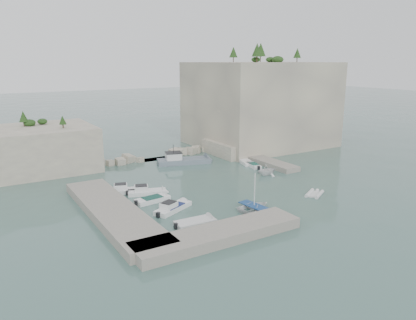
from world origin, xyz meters
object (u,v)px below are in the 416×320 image
rowboat (254,209)px  tender_east_a (267,175)px  tender_east_d (237,159)px  motorboat_a (127,193)px  tender_east_c (245,163)px  motorboat_d (173,210)px  motorboat_b (147,194)px  motorboat_e (195,225)px  tender_east_b (254,167)px  inflatable_dinghy (314,195)px  motorboat_c (152,202)px  work_boat (184,163)px

rowboat → tender_east_a: tender_east_a is taller
tender_east_d → rowboat: bearing=131.5°
rowboat → motorboat_a: bearing=31.2°
tender_east_c → tender_east_d: size_ratio=1.12×
rowboat → tender_east_a: 15.54m
motorboat_a → motorboat_d: size_ratio=0.95×
motorboat_b → motorboat_e: size_ratio=1.14×
motorboat_e → tender_east_b: size_ratio=1.24×
motorboat_b → rowboat: motorboat_b is taller
motorboat_d → tender_east_a: tender_east_a is taller
motorboat_d → tender_east_b: 23.33m
inflatable_dinghy → motorboat_e: bearing=152.1°
motorboat_c → work_boat: work_boat is taller
motorboat_b → tender_east_c: motorboat_b is taller
motorboat_e → motorboat_c: bearing=97.9°
motorboat_b → work_boat: work_boat is taller
motorboat_e → tender_east_c: bearing=44.6°
motorboat_c → motorboat_d: motorboat_d is taller
rowboat → tender_east_c: rowboat is taller
tender_east_d → motorboat_c: bearing=102.7°
motorboat_e → motorboat_d: bearing=93.0°
motorboat_e → tender_east_c: size_ratio=0.93×
motorboat_c → rowboat: 12.87m
motorboat_e → tender_east_a: size_ratio=1.38×
rowboat → motorboat_b: bearing=29.6°
motorboat_d → tender_east_c: motorboat_d is taller
motorboat_e → work_boat: 27.16m
tender_east_b → work_boat: 12.08m
motorboat_b → motorboat_c: 3.14m
motorboat_d → inflatable_dinghy: motorboat_d is taller
inflatable_dinghy → tender_east_b: bearing=53.3°
motorboat_c → tender_east_d: (22.50, 13.13, 0.00)m
motorboat_b → motorboat_c: bearing=-81.6°
tender_east_c → motorboat_d: bearing=140.1°
inflatable_dinghy → tender_east_c: (2.37, 18.58, 0.00)m
motorboat_a → motorboat_e: 14.64m
motorboat_e → tender_east_a: bearing=32.7°
rowboat → tender_east_d: size_ratio=0.95×
motorboat_a → motorboat_b: 2.96m
motorboat_d → motorboat_e: motorboat_d is taller
motorboat_e → inflatable_dinghy: 18.49m
tender_east_a → tender_east_c: bearing=-9.5°
motorboat_a → motorboat_d: 9.55m
motorboat_d → inflatable_dinghy: size_ratio=1.71×
motorboat_a → work_boat: size_ratio=0.55×
motorboat_c → inflatable_dinghy: bearing=-31.6°
motorboat_d → work_boat: 22.62m
motorboat_b → motorboat_e: bearing=-69.1°
motorboat_d → work_boat: work_boat is taller
rowboat → work_boat: 24.34m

